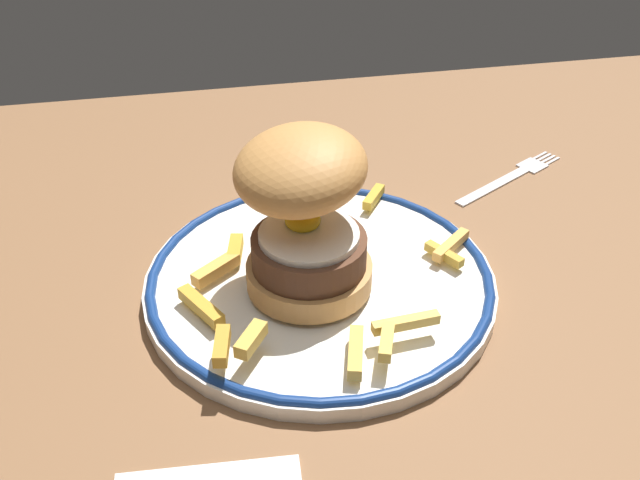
% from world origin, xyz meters
% --- Properties ---
extents(ground_plane, '(1.39, 0.82, 0.04)m').
position_xyz_m(ground_plane, '(0.00, 0.00, -0.02)').
color(ground_plane, brown).
extents(dinner_plate, '(0.27, 0.27, 0.02)m').
position_xyz_m(dinner_plate, '(-0.02, 0.01, 0.01)').
color(dinner_plate, white).
rests_on(dinner_plate, ground_plane).
extents(burger, '(0.14, 0.14, 0.12)m').
position_xyz_m(burger, '(-0.03, 0.01, 0.07)').
color(burger, tan).
rests_on(burger, dinner_plate).
extents(fries_pile, '(0.23, 0.22, 0.02)m').
position_xyz_m(fries_pile, '(-0.03, -0.02, 0.02)').
color(fries_pile, gold).
rests_on(fries_pile, dinner_plate).
extents(fork, '(0.13, 0.08, 0.00)m').
position_xyz_m(fork, '(0.19, 0.14, 0.00)').
color(fork, silver).
rests_on(fork, ground_plane).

